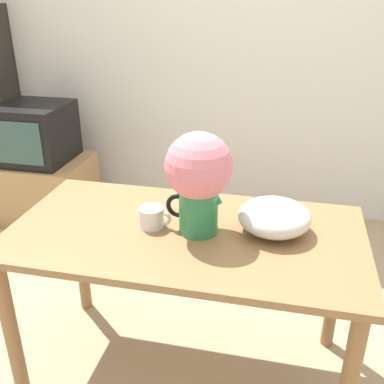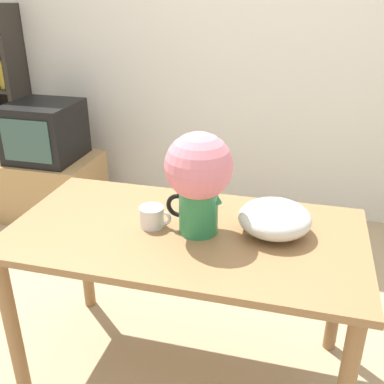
{
  "view_description": "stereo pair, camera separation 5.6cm",
  "coord_description": "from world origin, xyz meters",
  "px_view_note": "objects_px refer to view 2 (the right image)",
  "views": [
    {
      "loc": [
        0.36,
        -1.5,
        1.63
      ],
      "look_at": [
        0.02,
        0.02,
        0.91
      ],
      "focal_mm": 42.0,
      "sensor_mm": 36.0,
      "label": 1
    },
    {
      "loc": [
        0.41,
        -1.49,
        1.63
      ],
      "look_at": [
        0.02,
        0.02,
        0.91
      ],
      "focal_mm": 42.0,
      "sensor_mm": 36.0,
      "label": 2
    }
  ],
  "objects_px": {
    "white_bowl": "(275,218)",
    "flower_vase": "(199,176)",
    "tv_set": "(45,131)",
    "coffee_mug": "(152,217)"
  },
  "relations": [
    {
      "from": "tv_set",
      "to": "white_bowl",
      "type": "bearing_deg",
      "value": -34.03
    },
    {
      "from": "white_bowl",
      "to": "flower_vase",
      "type": "bearing_deg",
      "value": -167.89
    },
    {
      "from": "flower_vase",
      "to": "tv_set",
      "type": "bearing_deg",
      "value": 139.54
    },
    {
      "from": "flower_vase",
      "to": "tv_set",
      "type": "relative_size",
      "value": 0.85
    },
    {
      "from": "coffee_mug",
      "to": "tv_set",
      "type": "bearing_deg",
      "value": 135.45
    },
    {
      "from": "flower_vase",
      "to": "tv_set",
      "type": "height_order",
      "value": "flower_vase"
    },
    {
      "from": "white_bowl",
      "to": "coffee_mug",
      "type": "bearing_deg",
      "value": -171.86
    },
    {
      "from": "flower_vase",
      "to": "tv_set",
      "type": "xyz_separation_m",
      "value": [
        -1.46,
        1.24,
        -0.31
      ]
    },
    {
      "from": "coffee_mug",
      "to": "white_bowl",
      "type": "distance_m",
      "value": 0.48
    },
    {
      "from": "flower_vase",
      "to": "white_bowl",
      "type": "distance_m",
      "value": 0.34
    }
  ]
}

